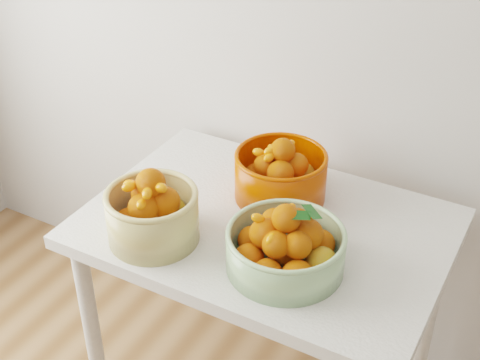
{
  "coord_description": "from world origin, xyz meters",
  "views": [
    {
      "loc": [
        0.25,
        0.26,
        1.87
      ],
      "look_at": [
        -0.45,
        1.53,
        0.92
      ],
      "focal_mm": 50.0,
      "sensor_mm": 36.0,
      "label": 1
    }
  ],
  "objects_px": {
    "table": "(265,249)",
    "bowl_orange": "(281,174)",
    "bowl_green": "(286,247)",
    "bowl_cream": "(153,213)"
  },
  "relations": [
    {
      "from": "table",
      "to": "bowl_orange",
      "type": "height_order",
      "value": "bowl_orange"
    },
    {
      "from": "bowl_green",
      "to": "bowl_orange",
      "type": "bearing_deg",
      "value": 118.41
    },
    {
      "from": "table",
      "to": "bowl_green",
      "type": "bearing_deg",
      "value": -48.46
    },
    {
      "from": "bowl_green",
      "to": "bowl_orange",
      "type": "xyz_separation_m",
      "value": [
        -0.15,
        0.28,
        0.01
      ]
    },
    {
      "from": "bowl_cream",
      "to": "table",
      "type": "bearing_deg",
      "value": 41.56
    },
    {
      "from": "bowl_cream",
      "to": "bowl_orange",
      "type": "relative_size",
      "value": 0.96
    },
    {
      "from": "bowl_cream",
      "to": "bowl_green",
      "type": "height_order",
      "value": "bowl_cream"
    },
    {
      "from": "bowl_green",
      "to": "bowl_orange",
      "type": "relative_size",
      "value": 0.98
    },
    {
      "from": "bowl_cream",
      "to": "bowl_orange",
      "type": "bearing_deg",
      "value": 58.48
    },
    {
      "from": "bowl_green",
      "to": "bowl_orange",
      "type": "height_order",
      "value": "bowl_green"
    }
  ]
}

